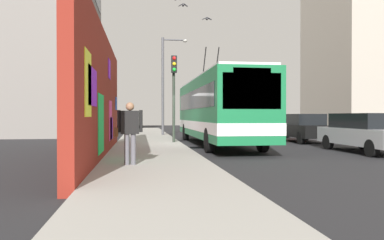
# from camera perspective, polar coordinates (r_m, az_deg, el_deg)

# --- Properties ---
(ground_plane) EXTENTS (80.00, 80.00, 0.00)m
(ground_plane) POSITION_cam_1_polar(r_m,az_deg,el_deg) (18.19, -1.36, -4.03)
(ground_plane) COLOR #232326
(sidewalk_slab) EXTENTS (48.00, 3.20, 0.15)m
(sidewalk_slab) POSITION_cam_1_polar(r_m,az_deg,el_deg) (18.07, -6.42, -3.82)
(sidewalk_slab) COLOR #9E9B93
(sidewalk_slab) RESTS_ON ground_plane
(graffiti_wall) EXTENTS (13.02, 0.32, 4.32)m
(graffiti_wall) POSITION_cam_1_polar(r_m,az_deg,el_deg) (13.59, -13.37, 3.46)
(graffiti_wall) COLOR maroon
(graffiti_wall) RESTS_ON ground_plane
(building_far_left) EXTENTS (9.18, 7.63, 18.90)m
(building_far_left) POSITION_cam_1_polar(r_m,az_deg,el_deg) (31.66, -21.40, 15.18)
(building_far_left) COLOR gray
(building_far_left) RESTS_ON ground_plane
(building_far_right) EXTENTS (8.97, 7.47, 18.93)m
(building_far_right) POSITION_cam_1_polar(r_m,az_deg,el_deg) (36.75, 24.30, 13.14)
(building_far_right) COLOR #B2A899
(building_far_right) RESTS_ON ground_plane
(city_bus) EXTENTS (12.17, 2.49, 5.15)m
(city_bus) POSITION_cam_1_polar(r_m,az_deg,el_deg) (19.16, 3.74, 1.80)
(city_bus) COLOR #19723F
(city_bus) RESTS_ON ground_plane
(parked_car_silver) EXTENTS (4.83, 1.88, 1.58)m
(parked_car_silver) POSITION_cam_1_polar(r_m,az_deg,el_deg) (16.83, 24.67, -1.61)
(parked_car_silver) COLOR #B7B7BC
(parked_car_silver) RESTS_ON ground_plane
(parked_car_black) EXTENTS (4.32, 1.76, 1.58)m
(parked_car_black) POSITION_cam_1_polar(r_m,az_deg,el_deg) (22.11, 16.31, -1.06)
(parked_car_black) COLOR black
(parked_car_black) RESTS_ON ground_plane
(parked_car_red) EXTENTS (4.69, 1.87, 1.58)m
(parked_car_red) POSITION_cam_1_polar(r_m,az_deg,el_deg) (27.75, 11.19, -0.70)
(parked_car_red) COLOR #B21E19
(parked_car_red) RESTS_ON ground_plane
(pedestrian_near_wall) EXTENTS (0.23, 0.75, 1.70)m
(pedestrian_near_wall) POSITION_cam_1_polar(r_m,az_deg,el_deg) (10.46, -9.32, -1.20)
(pedestrian_near_wall) COLOR #595960
(pedestrian_near_wall) RESTS_ON sidewalk_slab
(traffic_light) EXTENTS (0.49, 0.28, 4.34)m
(traffic_light) POSITION_cam_1_polar(r_m,az_deg,el_deg) (19.09, -2.73, 5.40)
(traffic_light) COLOR #2D382D
(traffic_light) RESTS_ON sidewalk_slab
(street_lamp) EXTENTS (0.44, 1.81, 6.77)m
(street_lamp) POSITION_cam_1_polar(r_m,az_deg,el_deg) (26.69, -3.98, 6.14)
(street_lamp) COLOR #4C4C51
(street_lamp) RESTS_ON sidewalk_slab
(curbside_puddle) EXTENTS (1.11, 1.11, 0.00)m
(curbside_puddle) POSITION_cam_1_polar(r_m,az_deg,el_deg) (17.71, 0.77, -4.15)
(curbside_puddle) COLOR black
(curbside_puddle) RESTS_ON ground_plane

